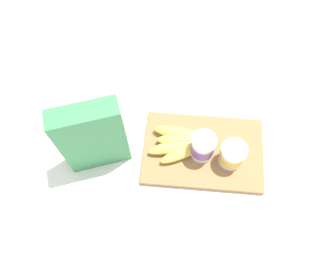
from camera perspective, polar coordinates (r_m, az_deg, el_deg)
ground_plane at (r=1.01m, az=5.96°, el=-2.16°), size 2.40×2.40×0.00m
cutting_board at (r=1.01m, az=6.01°, el=-1.93°), size 0.36×0.23×0.02m
cereal_box at (r=0.90m, az=-12.72°, el=0.41°), size 0.18×0.11×0.27m
yogurt_cup_front at (r=0.96m, az=10.90°, el=-2.53°), size 0.07×0.07×0.08m
yogurt_cup_back at (r=0.95m, az=5.99°, el=-1.18°), size 0.07×0.07×0.09m
banana_bunch at (r=0.98m, az=2.47°, el=-0.44°), size 0.19×0.14×0.04m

